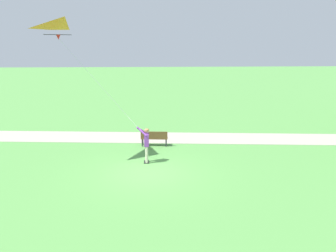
{
  "coord_description": "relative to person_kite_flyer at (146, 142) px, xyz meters",
  "views": [
    {
      "loc": [
        14.66,
        0.29,
        5.92
      ],
      "look_at": [
        -0.69,
        0.99,
        2.02
      ],
      "focal_mm": 36.97,
      "sensor_mm": 36.0,
      "label": 1
    }
  ],
  "objects": [
    {
      "name": "ground_plane",
      "position": [
        1.38,
        0.04,
        -1.05
      ],
      "size": [
        120.0,
        120.0,
        0.0
      ],
      "primitive_type": "plane",
      "color": "#569947"
    },
    {
      "name": "walkway_path",
      "position": [
        -4.23,
        2.04,
        -1.04
      ],
      "size": [
        5.02,
        32.09,
        0.02
      ],
      "primitive_type": "cube",
      "rotation": [
        0.0,
        0.0,
        -0.08
      ],
      "color": "#ADA393",
      "rests_on": "ground"
    },
    {
      "name": "person_kite_flyer",
      "position": [
        0.0,
        0.0,
        0.0
      ],
      "size": [
        0.52,
        0.61,
        1.83
      ],
      "color": "#232328",
      "rests_on": "ground"
    },
    {
      "name": "flying_kite",
      "position": [
        0.19,
        -3.45,
        5.24
      ],
      "size": [
        2.07,
        3.89,
        4.89
      ],
      "color": "orange"
    },
    {
      "name": "park_bench_near_walkway",
      "position": [
        -2.69,
        0.41,
        -0.54
      ],
      "size": [
        0.56,
        1.53,
        0.88
      ],
      "color": "brown",
      "rests_on": "ground"
    }
  ]
}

